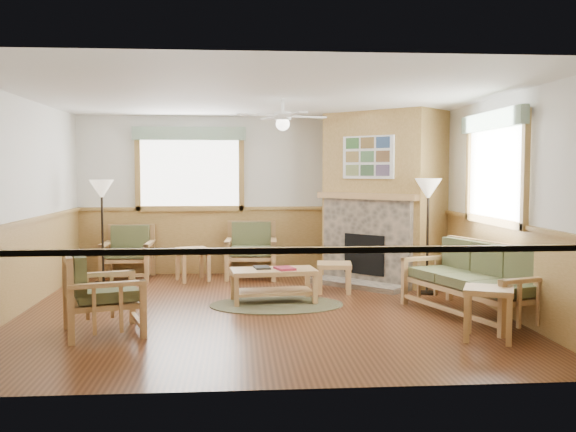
{
  "coord_description": "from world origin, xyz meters",
  "views": [
    {
      "loc": [
        -0.28,
        -8.06,
        1.76
      ],
      "look_at": [
        0.4,
        0.7,
        1.15
      ],
      "focal_mm": 40.0,
      "sensor_mm": 36.0,
      "label": 1
    }
  ],
  "objects": [
    {
      "name": "book_red",
      "position": [
        0.33,
        0.42,
        0.48
      ],
      "size": [
        0.3,
        0.35,
        0.03
      ],
      "primitive_type": "cube",
      "rotation": [
        0.0,
        0.0,
        0.3
      ],
      "color": "maroon",
      "rests_on": "coffee_table"
    },
    {
      "name": "armchair_back_right",
      "position": [
        -0.08,
        2.5,
        0.46
      ],
      "size": [
        0.86,
        0.86,
        0.92
      ],
      "primitive_type": null,
      "rotation": [
        0.0,
        0.0,
        -0.06
      ],
      "color": "tan",
      "rests_on": "floor"
    },
    {
      "name": "ceiling_fan",
      "position": [
        0.3,
        0.3,
        2.66
      ],
      "size": [
        1.59,
        1.59,
        0.36
      ],
      "primitive_type": null,
      "rotation": [
        0.0,
        0.0,
        0.35
      ],
      "color": "white",
      "rests_on": "ceiling"
    },
    {
      "name": "wainscot",
      "position": [
        0.0,
        0.0,
        0.55
      ],
      "size": [
        6.0,
        6.0,
        1.1
      ],
      "primitive_type": null,
      "color": "#A68044",
      "rests_on": "floor"
    },
    {
      "name": "armchair_left",
      "position": [
        -1.75,
        -1.05,
        0.45
      ],
      "size": [
        1.0,
        1.0,
        0.89
      ],
      "primitive_type": null,
      "rotation": [
        0.0,
        0.0,
        1.89
      ],
      "color": "tan",
      "rests_on": "floor"
    },
    {
      "name": "end_table_sofa",
      "position": [
        2.32,
        -1.63,
        0.28
      ],
      "size": [
        0.64,
        0.63,
        0.55
      ],
      "primitive_type": null,
      "rotation": [
        0.0,
        0.0,
        -0.41
      ],
      "color": "tan",
      "rests_on": "floor"
    },
    {
      "name": "floor",
      "position": [
        0.0,
        0.0,
        -0.01
      ],
      "size": [
        6.0,
        6.0,
        0.01
      ],
      "primitive_type": "cube",
      "color": "#4E2915",
      "rests_on": "ground"
    },
    {
      "name": "wall_back",
      "position": [
        0.0,
        3.0,
        1.35
      ],
      "size": [
        6.0,
        0.02,
        2.7
      ],
      "primitive_type": "cube",
      "color": "white",
      "rests_on": "floor"
    },
    {
      "name": "floor_lamp_left",
      "position": [
        -2.4,
        2.11,
        0.82
      ],
      "size": [
        0.48,
        0.48,
        1.64
      ],
      "primitive_type": null,
      "rotation": [
        0.0,
        0.0,
        0.34
      ],
      "color": "black",
      "rests_on": "floor"
    },
    {
      "name": "book_dark",
      "position": [
        0.03,
        0.54,
        0.48
      ],
      "size": [
        0.24,
        0.3,
        0.03
      ],
      "primitive_type": "cube",
      "rotation": [
        0.0,
        0.0,
        0.14
      ],
      "color": "black",
      "rests_on": "coffee_table"
    },
    {
      "name": "wall_front",
      "position": [
        0.0,
        -3.0,
        1.35
      ],
      "size": [
        6.0,
        0.02,
        2.7
      ],
      "primitive_type": "cube",
      "color": "white",
      "rests_on": "floor"
    },
    {
      "name": "floor_lamp_right",
      "position": [
        2.42,
        0.9,
        0.84
      ],
      "size": [
        0.48,
        0.48,
        1.67
      ],
      "primitive_type": null,
      "rotation": [
        0.0,
        0.0,
        0.29
      ],
      "color": "black",
      "rests_on": "floor"
    },
    {
      "name": "coffee_table",
      "position": [
        0.18,
        0.47,
        0.23
      ],
      "size": [
        1.18,
        0.68,
        0.45
      ],
      "primitive_type": null,
      "rotation": [
        0.0,
        0.0,
        0.11
      ],
      "color": "tan",
      "rests_on": "floor"
    },
    {
      "name": "window_right",
      "position": [
        2.96,
        -0.2,
        2.53
      ],
      "size": [
        0.16,
        1.9,
        1.5
      ],
      "primitive_type": null,
      "color": "white",
      "rests_on": "wall_right"
    },
    {
      "name": "sofa",
      "position": [
        2.55,
        -0.57,
        0.45
      ],
      "size": [
        2.09,
        1.36,
        0.89
      ],
      "primitive_type": null,
      "rotation": [
        0.0,
        0.0,
        -1.25
      ],
      "color": "tan",
      "rests_on": "floor"
    },
    {
      "name": "armchair_back_left",
      "position": [
        -2.09,
        2.53,
        0.44
      ],
      "size": [
        0.79,
        0.79,
        0.87
      ],
      "primitive_type": null,
      "rotation": [
        0.0,
        0.0,
        -0.02
      ],
      "color": "tan",
      "rests_on": "floor"
    },
    {
      "name": "window_back",
      "position": [
        -1.1,
        2.96,
        2.53
      ],
      "size": [
        1.9,
        0.16,
        1.5
      ],
      "primitive_type": null,
      "color": "white",
      "rests_on": "wall_back"
    },
    {
      "name": "wall_left",
      "position": [
        -3.0,
        0.0,
        1.35
      ],
      "size": [
        0.02,
        6.0,
        2.7
      ],
      "primitive_type": "cube",
      "color": "white",
      "rests_on": "floor"
    },
    {
      "name": "footstool",
      "position": [
        1.11,
        1.13,
        0.22
      ],
      "size": [
        0.55,
        0.55,
        0.43
      ],
      "primitive_type": null,
      "rotation": [
        0.0,
        0.0,
        -0.13
      ],
      "color": "tan",
      "rests_on": "floor"
    },
    {
      "name": "wall_right",
      "position": [
        3.0,
        0.0,
        1.35
      ],
      "size": [
        0.02,
        6.0,
        2.7
      ],
      "primitive_type": "cube",
      "color": "white",
      "rests_on": "floor"
    },
    {
      "name": "ceiling",
      "position": [
        0.0,
        0.0,
        2.7
      ],
      "size": [
        6.0,
        6.0,
        0.01
      ],
      "primitive_type": "cube",
      "color": "white",
      "rests_on": "floor"
    },
    {
      "name": "braided_rug",
      "position": [
        0.21,
        0.28,
        0.01
      ],
      "size": [
        2.16,
        2.16,
        0.01
      ],
      "primitive_type": "cylinder",
      "rotation": [
        0.0,
        0.0,
        0.27
      ],
      "color": "#4B482E",
      "rests_on": "floor"
    },
    {
      "name": "fireplace",
      "position": [
        2.05,
        2.05,
        1.35
      ],
      "size": [
        3.11,
        3.11,
        2.7
      ],
      "primitive_type": null,
      "rotation": [
        0.0,
        0.0,
        -0.79
      ],
      "color": "#A68044",
      "rests_on": "floor"
    },
    {
      "name": "end_table_chairs",
      "position": [
        -1.02,
        2.25,
        0.27
      ],
      "size": [
        0.61,
        0.6,
        0.54
      ],
      "primitive_type": null,
      "rotation": [
        0.0,
        0.0,
        0.36
      ],
      "color": "tan",
      "rests_on": "floor"
    }
  ]
}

